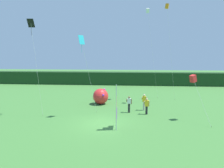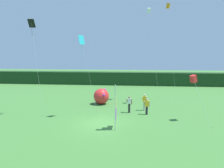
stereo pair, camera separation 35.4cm
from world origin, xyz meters
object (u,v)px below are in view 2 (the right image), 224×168
person_near_banner (147,106)px  person_far_left (144,102)px  kite_cyan_diamond_4 (82,44)px  kite_black_diamond_0 (32,29)px  inflatable_balloon (101,96)px  banner_flag (116,108)px  kite_orange_box_2 (168,7)px  kite_white_box_3 (149,12)px  person_mid_field (129,104)px  kite_red_box_1 (193,79)px

person_near_banner → person_far_left: size_ratio=0.93×
kite_cyan_diamond_4 → kite_black_diamond_0: bearing=177.9°
inflatable_balloon → kite_cyan_diamond_4: size_ratio=0.24×
banner_flag → kite_cyan_diamond_4: size_ratio=0.48×
kite_orange_box_2 → kite_black_diamond_0: bearing=-156.1°
inflatable_balloon → person_far_left: bearing=-25.0°
kite_orange_box_2 → kite_white_box_3: 2.70m
person_far_left → kite_cyan_diamond_4: kite_cyan_diamond_4 is taller
kite_black_diamond_0 → kite_orange_box_2: (13.39, 5.94, 3.00)m
person_mid_field → kite_black_diamond_0: size_ratio=0.18×
banner_flag → kite_orange_box_2: size_ratio=0.31×
banner_flag → kite_white_box_3: size_ratio=0.31×
banner_flag → kite_black_diamond_0: size_ratio=0.40×
person_mid_field → person_far_left: size_ratio=0.97×
kite_red_box_1 → kite_white_box_3: bearing=112.4°
kite_orange_box_2 → kite_cyan_diamond_4: bearing=-144.5°
person_far_left → inflatable_balloon: bearing=155.0°
person_mid_field → kite_red_box_1: bearing=-17.2°
kite_red_box_1 → kite_white_box_3: kite_white_box_3 is taller
person_near_banner → kite_cyan_diamond_4: 8.53m
banner_flag → person_near_banner: banner_flag is taller
inflatable_balloon → kite_white_box_3: kite_white_box_3 is taller
kite_white_box_3 → kite_cyan_diamond_4: size_ratio=1.52×
kite_orange_box_2 → kite_white_box_3: bearing=138.6°
kite_orange_box_2 → kite_cyan_diamond_4: kite_orange_box_2 is taller
person_near_banner → kite_red_box_1: size_ratio=0.39×
person_near_banner → kite_cyan_diamond_4: kite_cyan_diamond_4 is taller
person_mid_field → kite_cyan_diamond_4: kite_cyan_diamond_4 is taller
person_mid_field → kite_orange_box_2: size_ratio=0.14×
person_far_left → banner_flag: bearing=-115.1°
kite_orange_box_2 → banner_flag: bearing=-119.8°
person_mid_field → person_far_left: bearing=31.4°
banner_flag → kite_cyan_diamond_4: 6.79m
kite_white_box_3 → kite_red_box_1: bearing=-67.6°
inflatable_balloon → kite_black_diamond_0: bearing=-141.7°
person_far_left → inflatable_balloon: size_ratio=0.94×
kite_orange_box_2 → inflatable_balloon: bearing=-169.7°
kite_red_box_1 → inflatable_balloon: bearing=150.8°
banner_flag → kite_white_box_3: (3.24, 10.99, 9.39)m
person_far_left → kite_orange_box_2: kite_orange_box_2 is taller
person_far_left → kite_red_box_1: kite_red_box_1 is taller
banner_flag → person_far_left: (2.59, 5.53, -0.80)m
banner_flag → kite_orange_box_2: kite_orange_box_2 is taller
kite_orange_box_2 → kite_cyan_diamond_4: size_ratio=1.53×
person_far_left → kite_cyan_diamond_4: 8.67m
banner_flag → kite_black_diamond_0: 10.89m
person_near_banner → person_far_left: (-0.14, 1.42, 0.07)m
person_far_left → inflatable_balloon: 5.44m
kite_black_diamond_0 → kite_cyan_diamond_4: bearing=-2.1°
person_near_banner → person_far_left: person_far_left is taller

